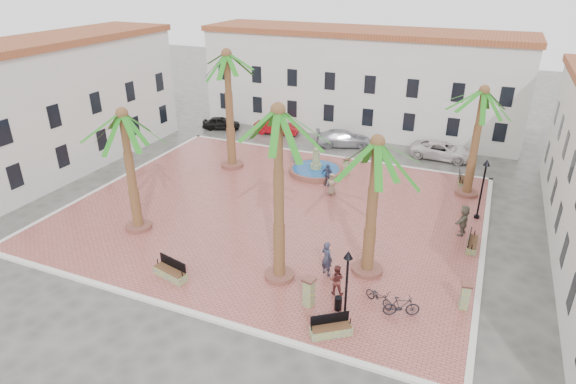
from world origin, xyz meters
name	(u,v)px	position (x,y,z in m)	size (l,w,h in m)	color
ground	(274,211)	(0.00, 0.00, 0.00)	(120.00, 120.00, 0.00)	#56544F
plaza	(274,210)	(0.00, 0.00, 0.07)	(26.00, 22.00, 0.15)	#A9554D
kerb_n	(328,156)	(0.00, 11.00, 0.08)	(26.30, 0.30, 0.16)	silver
kerb_s	(177,309)	(0.00, -11.00, 0.08)	(26.30, 0.30, 0.16)	silver
kerb_e	(483,252)	(13.00, 0.00, 0.08)	(0.30, 22.30, 0.16)	silver
kerb_w	(118,179)	(-13.00, 0.00, 0.08)	(0.30, 22.30, 0.16)	silver
building_north	(360,80)	(0.00, 19.99, 4.77)	(30.40, 7.40, 9.50)	silver
building_west	(46,107)	(-19.00, 0.00, 5.02)	(6.40, 24.40, 10.00)	silver
fountain	(316,170)	(0.40, 6.88, 0.44)	(4.13, 4.13, 2.13)	brown
palm_nw	(227,67)	(-6.27, 5.60, 7.99)	(5.79, 5.79, 9.22)	brown
palm_sw	(124,128)	(-6.60, -5.54, 6.52)	(5.19, 5.19, 7.58)	brown
palm_s	(278,130)	(3.45, -6.85, 8.09)	(5.03, 5.03, 9.19)	brown
palm_e	(376,159)	(7.47, -4.56, 6.47)	(5.29, 5.29, 7.55)	brown
palm_ne	(482,103)	(11.51, 7.45, 6.69)	(5.11, 5.11, 7.73)	brown
bench_s	(170,272)	(-1.70, -9.08, 0.44)	(2.06, 1.04, 1.04)	#808D5A
bench_se	(331,330)	(7.26, -9.90, 0.42)	(1.82, 1.54, 0.97)	#808D5A
bench_e	(472,244)	(12.38, 0.03, 0.41)	(0.58, 1.78, 0.93)	#808D5A
bench_ne	(462,181)	(11.00, 9.15, 0.39)	(0.70, 1.68, 0.86)	#808D5A
lamppost_s	(347,275)	(7.54, -8.82, 2.68)	(0.41, 0.41, 3.73)	black
lamppost_e	(484,179)	(12.40, 4.03, 2.85)	(0.43, 0.43, 3.99)	black
bollard_se	(309,292)	(5.65, -8.40, 0.93)	(0.64, 0.64, 1.51)	#808D5A
bollard_n	(347,166)	(2.67, 7.55, 0.83)	(0.48, 0.48, 1.30)	#808D5A
bollard_e	(465,296)	(12.40, -5.73, 0.86)	(0.56, 0.56, 1.37)	#808D5A
litter_bin	(338,303)	(7.03, -8.15, 0.49)	(0.35, 0.35, 0.69)	black
cyclist_a	(327,258)	(5.58, -5.64, 1.11)	(0.70, 0.46, 1.91)	#2B2F43
bicycle_a	(379,297)	(8.68, -6.99, 0.56)	(0.55, 1.57, 0.82)	black
cyclist_b	(336,280)	(6.55, -7.02, 0.95)	(0.78, 0.61, 1.60)	maroon
bicycle_b	(401,306)	(9.80, -7.41, 0.66)	(0.48, 1.70, 1.02)	black
pedestrian_fountain_a	(332,184)	(2.76, 3.65, 0.96)	(0.79, 0.51, 1.62)	#87735B
pedestrian_fountain_b	(327,175)	(1.95, 5.10, 0.98)	(0.97, 0.40, 1.66)	#323C5B
pedestrian_north	(295,154)	(-1.73, 7.90, 1.05)	(1.17, 0.67, 1.81)	#535257
pedestrian_east	(464,220)	(11.69, 1.47, 1.10)	(1.77, 0.56, 1.91)	#665F4F
car_black	(221,123)	(-12.27, 14.15, 0.63)	(1.48, 3.68, 1.26)	black
car_red	(277,127)	(-6.59, 14.96, 0.71)	(1.50, 4.30, 1.42)	maroon
car_silver	(344,138)	(0.38, 14.16, 0.72)	(2.01, 4.96, 1.44)	#B0AFB8
car_white	(442,151)	(8.95, 14.38, 0.71)	(2.37, 5.13, 1.43)	white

